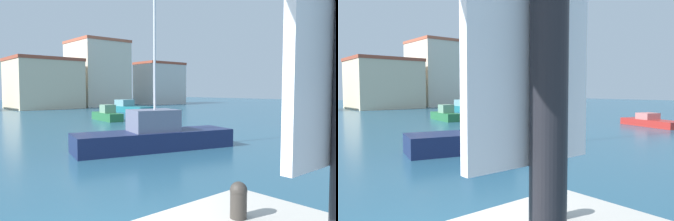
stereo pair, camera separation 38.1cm
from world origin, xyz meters
TOP-DOWN VIEW (x-y plane):
  - water at (15.00, 20.00)m, footprint 160.00×160.00m
  - mooring_bollard at (1.37, -1.89)m, footprint 0.26×0.26m
  - sailboat_navy_center_channel at (7.68, 8.07)m, footprint 8.36×4.13m
  - motorboat_green_inner_mooring at (14.01, 23.55)m, footprint 1.99×4.88m
  - motorboat_teal_distant_east at (22.90, 33.10)m, footprint 2.71×8.13m
  - motorboat_red_far_right at (24.38, 8.01)m, footprint 3.17×5.48m
  - yacht_club at (17.10, 48.74)m, footprint 10.41×9.29m
  - waterfront_apartments at (28.16, 51.30)m, footprint 9.11×10.13m
  - harbor_office at (42.31, 49.94)m, footprint 9.33×6.95m

SIDE VIEW (x-z plane):
  - water at x=15.00m, z-range 0.00..0.00m
  - motorboat_red_far_right at x=24.38m, z-range -0.17..0.91m
  - motorboat_green_inner_mooring at x=14.01m, z-range -0.24..1.32m
  - motorboat_teal_distant_east at x=22.90m, z-range -0.28..1.37m
  - sailboat_navy_center_channel at x=7.68m, z-range -6.05..7.52m
  - mooring_bollard at x=1.37m, z-range 1.13..1.67m
  - yacht_club at x=17.10m, z-range 0.01..8.06m
  - harbor_office at x=42.31m, z-range 0.01..8.82m
  - waterfront_apartments at x=28.16m, z-range 0.01..12.19m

